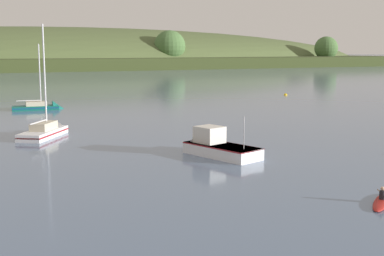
{
  "coord_description": "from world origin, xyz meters",
  "views": [
    {
      "loc": [
        -24.41,
        -11.0,
        8.14
      ],
      "look_at": [
        -2.07,
        28.12,
        1.35
      ],
      "focal_mm": 48.78,
      "sensor_mm": 36.0,
      "label": 1
    }
  ],
  "objects_px": {
    "sailboat_midwater_white": "(42,108)",
    "fishing_boat_moored": "(216,149)",
    "sailboat_near_mooring": "(47,133)",
    "canoe_with_paddler": "(382,201)",
    "mooring_buoy_foreground": "(285,95)"
  },
  "relations": [
    {
      "from": "sailboat_midwater_white",
      "to": "fishing_boat_moored",
      "type": "xyz_separation_m",
      "value": [
        3.94,
        -38.31,
        0.3
      ]
    },
    {
      "from": "sailboat_near_mooring",
      "to": "fishing_boat_moored",
      "type": "relative_size",
      "value": 1.61
    },
    {
      "from": "sailboat_midwater_white",
      "to": "sailboat_near_mooring",
      "type": "bearing_deg",
      "value": -92.91
    },
    {
      "from": "sailboat_midwater_white",
      "to": "fishing_boat_moored",
      "type": "distance_m",
      "value": 38.51
    },
    {
      "from": "sailboat_near_mooring",
      "to": "canoe_with_paddler",
      "type": "relative_size",
      "value": 3.13
    },
    {
      "from": "sailboat_near_mooring",
      "to": "fishing_boat_moored",
      "type": "height_order",
      "value": "sailboat_near_mooring"
    },
    {
      "from": "sailboat_midwater_white",
      "to": "canoe_with_paddler",
      "type": "xyz_separation_m",
      "value": [
        4.8,
        -53.59,
        -0.05
      ]
    },
    {
      "from": "sailboat_near_mooring",
      "to": "canoe_with_paddler",
      "type": "bearing_deg",
      "value": -123.27
    },
    {
      "from": "sailboat_near_mooring",
      "to": "fishing_boat_moored",
      "type": "bearing_deg",
      "value": -111.11
    },
    {
      "from": "sailboat_midwater_white",
      "to": "canoe_with_paddler",
      "type": "relative_size",
      "value": 2.74
    },
    {
      "from": "canoe_with_paddler",
      "to": "sailboat_midwater_white",
      "type": "bearing_deg",
      "value": -117.89
    },
    {
      "from": "fishing_boat_moored",
      "to": "mooring_buoy_foreground",
      "type": "distance_m",
      "value": 55.95
    },
    {
      "from": "canoe_with_paddler",
      "to": "mooring_buoy_foreground",
      "type": "relative_size",
      "value": 5.16
    },
    {
      "from": "sailboat_near_mooring",
      "to": "sailboat_midwater_white",
      "type": "height_order",
      "value": "sailboat_near_mooring"
    },
    {
      "from": "fishing_boat_moored",
      "to": "canoe_with_paddler",
      "type": "relative_size",
      "value": 1.94
    }
  ]
}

